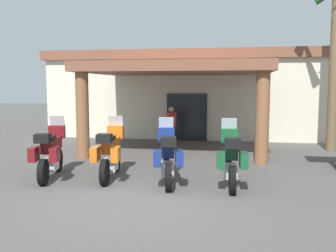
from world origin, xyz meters
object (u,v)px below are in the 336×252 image
object	(u,v)px
motorcycle_blue	(167,156)
palm_tree_near_portico	(336,23)
motel_building	(194,93)
motorcycle_green	(231,158)
pedestrian	(171,123)
motorcycle_maroon	(50,152)
motorcycle_orange	(110,152)

from	to	relation	value
motorcycle_blue	palm_tree_near_portico	world-z (taller)	palm_tree_near_portico
motel_building	palm_tree_near_portico	world-z (taller)	palm_tree_near_portico
motorcycle_green	pedestrian	world-z (taller)	motorcycle_green
pedestrian	palm_tree_near_portico	distance (m)	7.26
pedestrian	motorcycle_blue	bearing A→B (deg)	-136.42
motel_building	motorcycle_green	distance (m)	10.84
motorcycle_maroon	palm_tree_near_portico	distance (m)	11.03
motorcycle_maroon	palm_tree_near_portico	world-z (taller)	palm_tree_near_portico
motorcycle_maroon	pedestrian	size ratio (longest dim) A/B	1.36
motel_building	motorcycle_blue	size ratio (longest dim) A/B	6.36
motorcycle_orange	motorcycle_maroon	bearing A→B (deg)	91.97
motorcycle_maroon	motorcycle_blue	world-z (taller)	same
motel_building	motorcycle_orange	size ratio (longest dim) A/B	6.30
motorcycle_maroon	motorcycle_green	size ratio (longest dim) A/B	0.99
pedestrian	motorcycle_orange	bearing A→B (deg)	-151.75
motorcycle_blue	pedestrian	distance (m)	6.03
motorcycle_maroon	motorcycle_green	xyz separation A→B (m)	(4.73, 0.04, 0.00)
motorcycle_green	pedestrian	xyz separation A→B (m)	(-2.49, 5.94, 0.22)
motel_building	motorcycle_maroon	size ratio (longest dim) A/B	6.38
motel_building	pedestrian	xyz separation A→B (m)	(-0.43, -4.61, -1.17)
palm_tree_near_portico	pedestrian	bearing A→B (deg)	178.98
motorcycle_orange	motorcycle_green	bearing A→B (deg)	-101.27
motorcycle_blue	motorcycle_green	distance (m)	1.58
motorcycle_blue	motel_building	bearing A→B (deg)	-9.55
motorcycle_orange	motel_building	bearing A→B (deg)	-13.41
motel_building	motorcycle_green	bearing A→B (deg)	-79.11
motel_building	pedestrian	size ratio (longest dim) A/B	8.69
motorcycle_orange	motorcycle_green	world-z (taller)	same
motorcycle_green	palm_tree_near_portico	xyz separation A→B (m)	(3.68, 5.83, 4.06)
motel_building	palm_tree_near_portico	size ratio (longest dim) A/B	2.08
motel_building	motorcycle_orange	bearing A→B (deg)	-96.21
motel_building	pedestrian	world-z (taller)	motel_building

